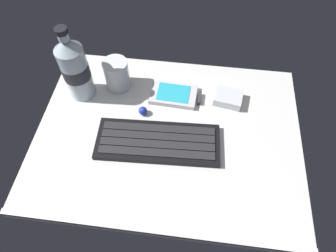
{
  "coord_description": "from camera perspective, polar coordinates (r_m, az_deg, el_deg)",
  "views": [
    {
      "loc": [
        4.7,
        -37.77,
        60.83
      ],
      "look_at": [
        0.0,
        0.0,
        3.0
      ],
      "focal_mm": 31.5,
      "sensor_mm": 36.0,
      "label": 1
    }
  ],
  "objects": [
    {
      "name": "ground_plane",
      "position": [
        0.72,
        -0.02,
        -1.88
      ],
      "size": [
        64.0,
        48.0,
        2.8
      ],
      "color": "silver"
    },
    {
      "name": "keyboard",
      "position": [
        0.7,
        -1.98,
        -3.06
      ],
      "size": [
        29.51,
        12.43,
        1.7
      ],
      "color": "black",
      "rests_on": "ground_plane"
    },
    {
      "name": "handheld_device",
      "position": [
        0.78,
        1.54,
        6.06
      ],
      "size": [
        13.07,
        8.19,
        1.5
      ],
      "color": "silver",
      "rests_on": "ground_plane"
    },
    {
      "name": "juice_cup",
      "position": [
        0.79,
        -9.83,
        9.6
      ],
      "size": [
        6.4,
        6.4,
        8.5
      ],
      "color": "silver",
      "rests_on": "ground_plane"
    },
    {
      "name": "water_bottle",
      "position": [
        0.76,
        -17.55,
        10.57
      ],
      "size": [
        6.73,
        6.73,
        20.8
      ],
      "color": "silver",
      "rests_on": "ground_plane"
    },
    {
      "name": "charger_block",
      "position": [
        0.78,
        11.55,
        5.33
      ],
      "size": [
        7.8,
        6.64,
        2.4
      ],
      "primitive_type": "cube",
      "rotation": [
        0.0,
        0.0,
        -0.16
      ],
      "color": "silver",
      "rests_on": "ground_plane"
    },
    {
      "name": "trackball_mouse",
      "position": [
        0.74,
        -4.89,
        2.95
      ],
      "size": [
        2.2,
        2.2,
        2.2
      ],
      "primitive_type": "sphere",
      "color": "#2338B2",
      "rests_on": "ground_plane"
    }
  ]
}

